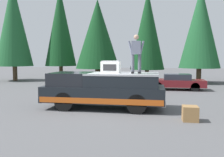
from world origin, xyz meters
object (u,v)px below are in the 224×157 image
at_px(parked_car_maroon, 176,82).
at_px(wooden_crate, 190,114).
at_px(person_on_truck_bed, 136,53).
at_px(compressor_unit, 111,67).
at_px(parked_car_silver, 108,80).
at_px(pickup_truck, 104,90).

distance_m(parked_car_maroon, wooden_crate, 8.99).
bearing_deg(person_on_truck_bed, compressor_unit, 80.25).
relative_size(compressor_unit, parked_car_maroon, 0.20).
relative_size(person_on_truck_bed, parked_car_maroon, 0.41).
height_order(parked_car_maroon, parked_car_silver, same).
bearing_deg(wooden_crate, person_on_truck_bed, 55.88).
xyz_separation_m(pickup_truck, parked_car_silver, (7.75, 1.35, -0.29)).
relative_size(pickup_truck, parked_car_maroon, 1.35).
relative_size(pickup_truck, compressor_unit, 6.60).
distance_m(parked_car_maroon, parked_car_silver, 5.18).
bearing_deg(wooden_crate, parked_car_silver, 27.87).
bearing_deg(parked_car_maroon, compressor_unit, 154.67).
bearing_deg(parked_car_maroon, parked_car_silver, 85.28).
distance_m(pickup_truck, person_on_truck_bed, 2.26).
bearing_deg(parked_car_maroon, wooden_crate, 178.81).
bearing_deg(compressor_unit, parked_car_silver, 12.26).
height_order(parked_car_silver, wooden_crate, parked_car_silver).
bearing_deg(wooden_crate, parked_car_maroon, -1.19).
height_order(person_on_truck_bed, parked_car_maroon, person_on_truck_bed).
xyz_separation_m(compressor_unit, parked_car_maroon, (7.34, -3.47, -1.35)).
xyz_separation_m(person_on_truck_bed, parked_car_silver, (7.97, 2.84, -1.97)).
bearing_deg(parked_car_maroon, person_on_truck_bed, 162.91).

